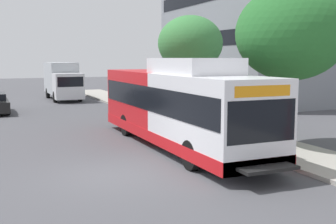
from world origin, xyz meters
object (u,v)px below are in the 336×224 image
object	(u,v)px
street_tree_near_stop	(291,33)
box_truck_background	(63,80)
street_tree_mid_block	(190,43)
transit_bus	(177,106)

from	to	relation	value
street_tree_near_stop	box_truck_background	distance (m)	24.67
box_truck_background	street_tree_mid_block	bearing A→B (deg)	-70.41
street_tree_mid_block	box_truck_background	size ratio (longest dim) A/B	0.87
transit_bus	street_tree_mid_block	distance (m)	9.15
street_tree_near_stop	box_truck_background	size ratio (longest dim) A/B	0.91
street_tree_near_stop	street_tree_mid_block	bearing A→B (deg)	88.35
transit_bus	street_tree_near_stop	bearing A→B (deg)	-25.04
transit_bus	box_truck_background	world-z (taller)	transit_bus
street_tree_near_stop	street_tree_mid_block	size ratio (longest dim) A/B	1.05
street_tree_mid_block	box_truck_background	bearing A→B (deg)	109.59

